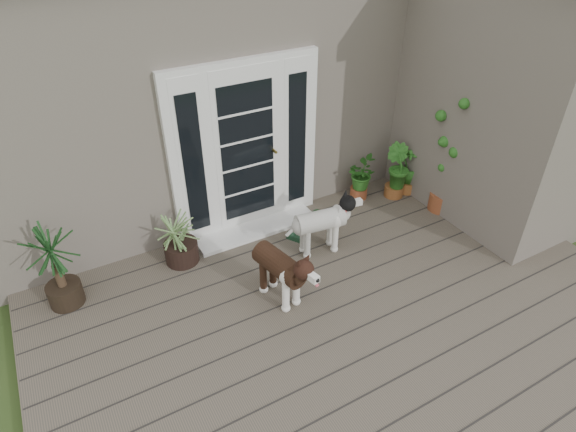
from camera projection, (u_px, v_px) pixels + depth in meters
deck at (361, 331)px, 4.90m from camera, size 6.20×4.60×0.12m
house_main at (198, 69)px, 7.10m from camera, size 7.40×4.00×3.10m
house_wing at (507, 103)px, 6.00m from camera, size 1.60×2.40×3.10m
door_unit at (246, 149)px, 5.75m from camera, size 1.90×0.14×2.15m
door_step at (257, 228)px, 6.21m from camera, size 1.60×0.40×0.05m
brindle_dog at (280, 274)px, 5.02m from camera, size 0.52×0.87×0.68m
white_dog at (320, 229)px, 5.69m from camera, size 0.82×0.44×0.65m
spider_plant at (179, 237)px, 5.52m from camera, size 0.75×0.75×0.70m
yucca at (56, 267)px, 4.87m from camera, size 0.84×0.84×0.98m
herb_a at (360, 181)px, 6.72m from camera, size 0.57×0.57×0.54m
herb_b at (396, 178)px, 6.74m from camera, size 0.45×0.45×0.57m
herb_c at (408, 173)px, 6.86m from camera, size 0.46×0.46×0.57m
sapling at (452, 152)px, 6.12m from camera, size 0.63×0.63×1.74m
clog_left at (297, 237)px, 6.02m from camera, size 0.27×0.33×0.09m
clog_right at (319, 218)px, 6.36m from camera, size 0.23×0.35×0.10m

